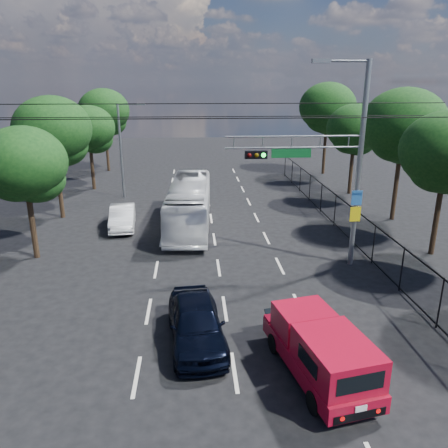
{
  "coord_description": "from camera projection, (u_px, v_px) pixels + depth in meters",
  "views": [
    {
      "loc": [
        -1.15,
        -11.37,
        8.56
      ],
      "look_at": [
        0.13,
        6.22,
        2.8
      ],
      "focal_mm": 35.0,
      "sensor_mm": 36.0,
      "label": 1
    }
  ],
  "objects": [
    {
      "name": "tree_left_d",
      "position": [
        89.0,
        132.0,
        35.12
      ],
      "size": [
        4.2,
        4.2,
        6.83
      ],
      "color": "black",
      "rests_on": "ground"
    },
    {
      "name": "white_bus",
      "position": [
        189.0,
        204.0,
        26.84
      ],
      "size": [
        2.9,
        10.21,
        2.81
      ],
      "primitive_type": "imported",
      "rotation": [
        0.0,
        0.0,
        -0.05
      ],
      "color": "silver",
      "rests_on": "ground"
    },
    {
      "name": "tree_right_c",
      "position": [
        403.0,
        130.0,
        26.8
      ],
      "size": [
        5.1,
        5.1,
        8.29
      ],
      "color": "black",
      "rests_on": "ground"
    },
    {
      "name": "tree_right_e",
      "position": [
        327.0,
        111.0,
        40.94
      ],
      "size": [
        5.28,
        5.28,
        8.58
      ],
      "color": "black",
      "rests_on": "ground"
    },
    {
      "name": "tree_right_b",
      "position": [
        446.0,
        157.0,
        21.28
      ],
      "size": [
        4.5,
        4.5,
        7.31
      ],
      "color": "black",
      "rests_on": "ground"
    },
    {
      "name": "lane_markings",
      "position": [
        213.0,
        228.0,
        26.78
      ],
      "size": [
        6.12,
        38.0,
        0.01
      ],
      "color": "beige",
      "rests_on": "ground"
    },
    {
      "name": "streetlight_left",
      "position": [
        123.0,
        146.0,
        32.71
      ],
      "size": [
        2.09,
        0.22,
        7.08
      ],
      "color": "slate",
      "rests_on": "ground"
    },
    {
      "name": "navy_hatchback",
      "position": [
        196.0,
        322.0,
        14.83
      ],
      "size": [
        2.23,
        4.65,
        1.53
      ],
      "primitive_type": "imported",
      "rotation": [
        0.0,
        0.0,
        0.1
      ],
      "color": "black",
      "rests_on": "ground"
    },
    {
      "name": "fence_right",
      "position": [
        345.0,
        218.0,
        25.26
      ],
      "size": [
        0.06,
        34.03,
        2.0
      ],
      "color": "black",
      "rests_on": "ground"
    },
    {
      "name": "tree_left_b",
      "position": [
        25.0,
        169.0,
        20.95
      ],
      "size": [
        4.08,
        4.08,
        6.63
      ],
      "color": "black",
      "rests_on": "ground"
    },
    {
      "name": "signal_mast",
      "position": [
        334.0,
        158.0,
        19.83
      ],
      "size": [
        6.43,
        0.39,
        9.5
      ],
      "color": "slate",
      "rests_on": "ground"
    },
    {
      "name": "red_pickup",
      "position": [
        320.0,
        349.0,
        13.01
      ],
      "size": [
        2.66,
        5.13,
        1.82
      ],
      "color": "black",
      "rests_on": "ground"
    },
    {
      "name": "tree_left_c",
      "position": [
        54.0,
        135.0,
        27.3
      ],
      "size": [
        4.8,
        4.8,
        7.8
      ],
      "color": "black",
      "rests_on": "ground"
    },
    {
      "name": "tree_left_e",
      "position": [
        104.0,
        114.0,
        42.44
      ],
      "size": [
        4.92,
        4.92,
        7.99
      ],
      "color": "black",
      "rests_on": "ground"
    },
    {
      "name": "utility_wires",
      "position": [
        217.0,
        113.0,
        19.64
      ],
      "size": [
        22.0,
        5.04,
        0.74
      ],
      "color": "black",
      "rests_on": "ground"
    },
    {
      "name": "tree_right_d",
      "position": [
        355.0,
        132.0,
        33.68
      ],
      "size": [
        4.32,
        4.32,
        7.02
      ],
      "color": "black",
      "rests_on": "ground"
    },
    {
      "name": "white_van",
      "position": [
        122.0,
        217.0,
        26.68
      ],
      "size": [
        1.83,
        4.25,
        1.36
      ],
      "primitive_type": "imported",
      "rotation": [
        0.0,
        0.0,
        0.1
      ],
      "color": "silver",
      "rests_on": "ground"
    },
    {
      "name": "ground",
      "position": [
        234.0,
        372.0,
        13.51
      ],
      "size": [
        120.0,
        120.0,
        0.0
      ],
      "primitive_type": "plane",
      "color": "black",
      "rests_on": "ground"
    }
  ]
}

